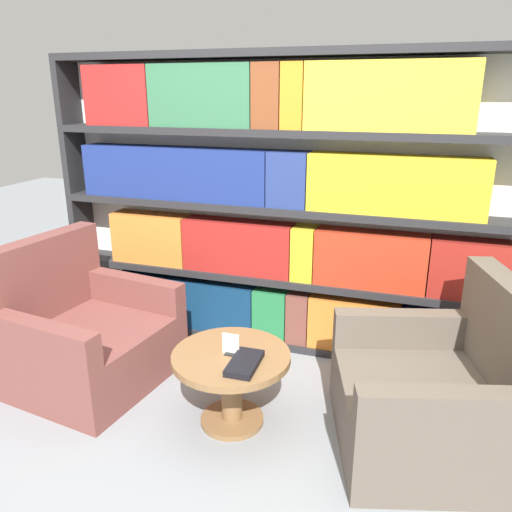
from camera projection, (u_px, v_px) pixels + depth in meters
ground_plane at (210, 457)px, 2.60m from camera, size 14.00×14.00×0.00m
bookshelf at (279, 210)px, 3.51m from camera, size 3.38×0.30×2.07m
armchair_left at (84, 336)px, 3.25m from camera, size 1.00×1.04×0.92m
armchair_right at (436, 397)px, 2.61m from camera, size 1.10×1.13×0.92m
coffee_table at (231, 374)px, 2.78m from camera, size 0.66×0.66×0.44m
table_sign at (231, 346)px, 2.73m from camera, size 0.10×0.06×0.12m
stray_book at (245, 363)px, 2.62m from camera, size 0.15×0.27×0.03m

